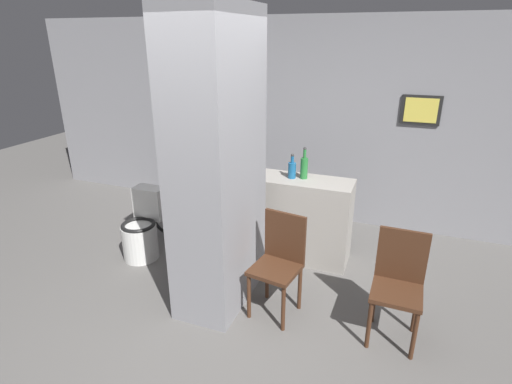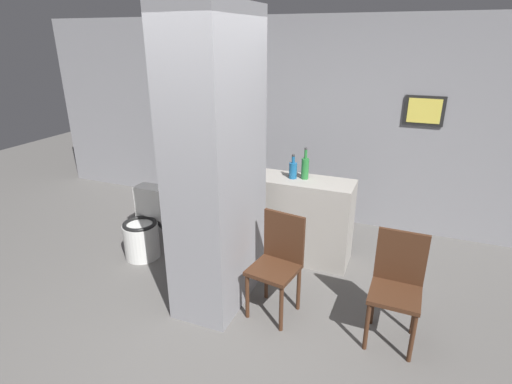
{
  "view_description": "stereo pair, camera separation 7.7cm",
  "coord_description": "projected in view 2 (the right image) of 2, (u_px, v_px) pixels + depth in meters",
  "views": [
    {
      "loc": [
        1.36,
        -2.45,
        2.35
      ],
      "look_at": [
        0.09,
        0.9,
        0.95
      ],
      "focal_mm": 28.0,
      "sensor_mm": 36.0,
      "label": 1
    },
    {
      "loc": [
        1.43,
        -2.42,
        2.35
      ],
      "look_at": [
        0.09,
        0.9,
        0.95
      ],
      "focal_mm": 28.0,
      "sensor_mm": 36.0,
      "label": 2
    }
  ],
  "objects": [
    {
      "name": "pillar_center",
      "position": [
        217.0,
        167.0,
        3.44
      ],
      "size": [
        0.56,
        1.0,
        2.6
      ],
      "color": "gray",
      "rests_on": "ground_plane"
    },
    {
      "name": "counter_shelf",
      "position": [
        298.0,
        219.0,
        4.4
      ],
      "size": [
        1.17,
        0.44,
        0.93
      ],
      "color": "gray",
      "rests_on": "ground_plane"
    },
    {
      "name": "chair_by_doorway",
      "position": [
        397.0,
        283.0,
        3.18
      ],
      "size": [
        0.4,
        0.4,
        0.92
      ],
      "rotation": [
        0.0,
        0.0,
        -0.02
      ],
      "color": "#422616",
      "rests_on": "ground_plane"
    },
    {
      "name": "bottle_short",
      "position": [
        293.0,
        169.0,
        4.23
      ],
      "size": [
        0.08,
        0.08,
        0.27
      ],
      "color": "#19598C",
      "rests_on": "counter_shelf"
    },
    {
      "name": "bicycle",
      "position": [
        207.0,
        219.0,
        4.74
      ],
      "size": [
        1.56,
        0.42,
        0.67
      ],
      "color": "black",
      "rests_on": "ground_plane"
    },
    {
      "name": "ground_plane",
      "position": [
        207.0,
        328.0,
        3.44
      ],
      "size": [
        14.0,
        14.0,
        0.0
      ],
      "primitive_type": "plane",
      "color": "#5B5956"
    },
    {
      "name": "chair_near_pillar",
      "position": [
        278.0,
        260.0,
        3.51
      ],
      "size": [
        0.45,
        0.45,
        0.92
      ],
      "rotation": [
        0.0,
        0.0,
        -0.16
      ],
      "color": "#422616",
      "rests_on": "ground_plane"
    },
    {
      "name": "bottle_tall",
      "position": [
        305.0,
        167.0,
        4.2
      ],
      "size": [
        0.08,
        0.08,
        0.34
      ],
      "color": "#267233",
      "rests_on": "counter_shelf"
    },
    {
      "name": "toilet",
      "position": [
        144.0,
        228.0,
        4.52
      ],
      "size": [
        0.39,
        0.55,
        0.76
      ],
      "color": "silver",
      "rests_on": "ground_plane"
    },
    {
      "name": "wall_back",
      "position": [
        299.0,
        122.0,
        5.24
      ],
      "size": [
        8.0,
        0.09,
        2.6
      ],
      "color": "gray",
      "rests_on": "ground_plane"
    }
  ]
}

